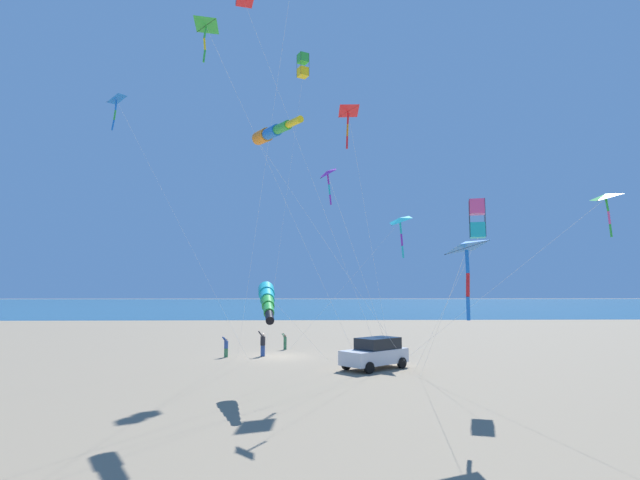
# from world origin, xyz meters

# --- Properties ---
(ground_plane) EXTENTS (600.00, 600.00, 0.00)m
(ground_plane) POSITION_xyz_m (0.00, 0.00, 0.00)
(ground_plane) COLOR gray
(ocean_water_strip) EXTENTS (240.00, 600.00, 0.01)m
(ocean_water_strip) POSITION_xyz_m (165.00, 0.00, 0.00)
(ocean_water_strip) COLOR #285B7A
(ocean_water_strip) RESTS_ON ground_plane
(parked_car) EXTENTS (4.17, 4.49, 1.85)m
(parked_car) POSITION_xyz_m (-6.02, -6.28, 0.95)
(parked_car) COLOR silver
(parked_car) RESTS_ON ground_plane
(cooler_box) EXTENTS (0.62, 0.42, 0.42)m
(cooler_box) POSITION_xyz_m (-3.20, -6.19, 0.21)
(cooler_box) COLOR red
(cooler_box) RESTS_ON ground_plane
(person_adult_flyer) EXTENTS (0.46, 0.57, 1.81)m
(person_adult_flyer) POSITION_xyz_m (0.06, 1.04, 0.99)
(person_adult_flyer) COLOR #335199
(person_adult_flyer) RESTS_ON ground_plane
(person_child_green_jacket) EXTENTS (0.48, 0.52, 1.46)m
(person_child_green_jacket) POSITION_xyz_m (-0.38, 3.61, 0.79)
(person_child_green_jacket) COLOR #3D7F51
(person_child_green_jacket) RESTS_ON ground_plane
(person_child_grey_jacket) EXTENTS (0.42, 0.46, 1.30)m
(person_child_grey_jacket) POSITION_xyz_m (4.07, -0.43, 0.71)
(person_child_grey_jacket) COLOR #3D7F51
(person_child_grey_jacket) RESTS_ON ground_plane
(kite_delta_long_streamer_left) EXTENTS (10.73, 5.30, 10.44)m
(kite_delta_long_streamer_left) POSITION_xyz_m (-13.71, -3.01, 10.07)
(kite_delta_long_streamer_left) COLOR purple
(kite_delta_long_streamer_left) RESTS_ON ground_plane
(kite_box_small_distant) EXTENTS (6.25, 2.40, 9.12)m
(kite_box_small_distant) POSITION_xyz_m (-12.76, -10.36, 8.18)
(kite_box_small_distant) COLOR #EF4C93
(kite_box_small_distant) RESTS_ON ground_plane
(kite_box_striped_overhead) EXTENTS (3.61, 3.28, 22.36)m
(kite_box_striped_overhead) POSITION_xyz_m (-1.15, -1.80, 21.45)
(kite_box_striped_overhead) COLOR green
(kite_box_striped_overhead) RESTS_ON ground_plane
(kite_delta_red_high_left) EXTENTS (10.14, 9.01, 17.58)m
(kite_delta_red_high_left) POSITION_xyz_m (-13.76, 2.78, 17.22)
(kite_delta_red_high_left) COLOR green
(kite_delta_red_high_left) RESTS_ON ground_plane
(kite_windsock_magenta_far_left) EXTENTS (11.13, 9.13, 12.59)m
(kite_windsock_magenta_far_left) POSITION_xyz_m (-13.78, -0.37, 12.05)
(kite_windsock_magenta_far_left) COLOR orange
(kite_windsock_magenta_far_left) RESTS_ON ground_plane
(kite_delta_green_low_center) EXTENTS (5.76, 4.24, 16.28)m
(kite_delta_green_low_center) POSITION_xyz_m (-6.57, -4.65, 15.86)
(kite_delta_green_low_center) COLOR red
(kite_delta_green_low_center) RESTS_ON ground_plane
(kite_delta_purple_drifting) EXTENTS (6.15, 9.24, 10.45)m
(kite_delta_purple_drifting) POSITION_xyz_m (-0.08, -9.09, 9.91)
(kite_delta_purple_drifting) COLOR #1EB7C6
(kite_delta_purple_drifting) RESTS_ON ground_plane
(kite_delta_checkered_midright) EXTENTS (4.52, 9.13, 17.44)m
(kite_delta_checkered_midright) POSITION_xyz_m (-5.18, 10.26, 17.00)
(kite_delta_checkered_midright) COLOR blue
(kite_delta_checkered_midright) RESTS_ON ground_plane
(kite_delta_white_trailing) EXTENTS (11.44, 1.88, 6.52)m
(kite_delta_white_trailing) POSITION_xyz_m (-19.42, -7.50, 6.15)
(kite_delta_white_trailing) COLOR blue
(kite_delta_white_trailing) RESTS_ON ground_plane
(kite_windsock_long_streamer_right) EXTENTS (12.50, 4.06, 5.16)m
(kite_windsock_long_streamer_right) POSITION_xyz_m (-12.80, -0.20, 4.31)
(kite_windsock_long_streamer_right) COLOR #1EB7C6
(kite_windsock_long_streamer_right) RESTS_ON ground_plane
(kite_delta_teal_far_right) EXTENTS (14.50, 5.51, 8.23)m
(kite_delta_teal_far_right) POSITION_xyz_m (-19.15, -12.64, 7.94)
(kite_delta_teal_far_right) COLOR green
(kite_delta_teal_far_right) RESTS_ON ground_plane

